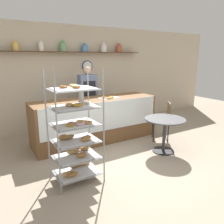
{
  "coord_description": "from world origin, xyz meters",
  "views": [
    {
      "loc": [
        -2.16,
        -3.19,
        1.89
      ],
      "look_at": [
        0.0,
        0.39,
        0.84
      ],
      "focal_mm": 35.0,
      "sensor_mm": 36.0,
      "label": 1
    }
  ],
  "objects": [
    {
      "name": "cafe_chair",
      "position": [
        1.36,
        0.32,
        0.56
      ],
      "size": [
        0.53,
        0.53,
        0.9
      ],
      "rotation": [
        0.0,
        0.0,
        4.07
      ],
      "color": "black",
      "rests_on": "ground_plane"
    },
    {
      "name": "display_counter",
      "position": [
        0.0,
        1.12,
        0.49
      ],
      "size": [
        2.83,
        0.81,
        0.98
      ],
      "color": "brown",
      "rests_on": "ground_plane"
    },
    {
      "name": "pastry_rack",
      "position": [
        -1.02,
        -0.23,
        0.77
      ],
      "size": [
        0.72,
        0.54,
        1.73
      ],
      "color": "gray",
      "rests_on": "ground_plane"
    },
    {
      "name": "cafe_table",
      "position": [
        0.91,
        -0.16,
        0.54
      ],
      "size": [
        0.81,
        0.81,
        0.7
      ],
      "color": "#262628",
      "rests_on": "ground_plane"
    },
    {
      "name": "person_worker",
      "position": [
        0.08,
        1.68,
        0.91
      ],
      "size": [
        0.45,
        0.23,
        1.68
      ],
      "color": "#282833",
      "rests_on": "ground_plane"
    },
    {
      "name": "ground_plane",
      "position": [
        0.0,
        0.0,
        0.0
      ],
      "size": [
        14.0,
        14.0,
        0.0
      ],
      "primitive_type": "plane",
      "color": "gray"
    },
    {
      "name": "donut_tray_counter",
      "position": [
        0.28,
        0.99,
        1.0
      ],
      "size": [
        0.46,
        0.26,
        0.05
      ],
      "color": "white",
      "rests_on": "display_counter"
    },
    {
      "name": "coffee_carafe",
      "position": [
        -0.4,
        0.98,
        1.15
      ],
      "size": [
        0.11,
        0.11,
        0.34
      ],
      "color": "gray",
      "rests_on": "display_counter"
    },
    {
      "name": "back_wall",
      "position": [
        0.0,
        2.41,
        1.37
      ],
      "size": [
        10.0,
        0.3,
        2.7
      ],
      "color": "beige",
      "rests_on": "ground_plane"
    }
  ]
}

